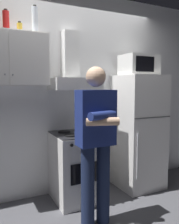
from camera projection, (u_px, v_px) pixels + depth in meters
ground_plane at (90, 206)px, 2.86m from camera, size 7.00×7.00×0.00m
back_wall_tiled at (70, 93)px, 3.25m from camera, size 4.80×0.10×2.70m
upper_cabinet at (6, 59)px, 2.64m from camera, size 0.90×0.37×0.60m
stove_oven at (77, 166)px, 3.01m from camera, size 0.60×0.62×0.87m
range_hood at (73, 74)px, 3.00m from camera, size 0.60×0.44×0.75m
refrigerator at (138, 132)px, 3.38m from camera, size 0.60×0.62×1.60m
microwave at (139, 65)px, 3.30m from camera, size 0.48×0.37×0.28m
person_standing at (96, 140)px, 2.40m from camera, size 0.38×0.33×1.64m
cooking_pot at (91, 128)px, 2.91m from camera, size 0.28×0.18×0.13m
bottle_vodka_clear at (35, 20)px, 2.70m from camera, size 0.07×0.07×0.32m
bottle_soda_red at (6, 21)px, 2.63m from camera, size 0.07×0.07×0.25m
bottle_spice_jar at (20, 28)px, 2.66m from camera, size 0.06×0.06×0.12m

